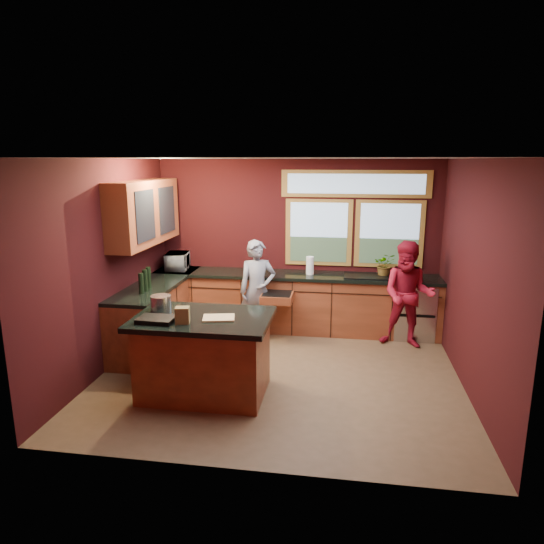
% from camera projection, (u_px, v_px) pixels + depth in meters
% --- Properties ---
extents(floor, '(4.50, 4.50, 0.00)m').
position_uv_depth(floor, '(279.00, 374.00, 6.21)').
color(floor, brown).
rests_on(floor, ground).
extents(room_shell, '(4.52, 4.02, 2.71)m').
position_uv_depth(room_shell, '(237.00, 230.00, 6.21)').
color(room_shell, black).
rests_on(room_shell, ground).
extents(back_counter, '(4.50, 0.64, 0.93)m').
position_uv_depth(back_counter, '(307.00, 302.00, 7.71)').
color(back_counter, '#552614').
rests_on(back_counter, floor).
extents(left_counter, '(0.64, 2.30, 0.93)m').
position_uv_depth(left_counter, '(158.00, 312.00, 7.22)').
color(left_counter, '#552614').
rests_on(left_counter, floor).
extents(island, '(1.55, 1.05, 0.95)m').
position_uv_depth(island, '(204.00, 355.00, 5.61)').
color(island, '#552614').
rests_on(island, floor).
extents(person_grey, '(0.65, 0.54, 1.53)m').
position_uv_depth(person_grey, '(257.00, 290.00, 7.29)').
color(person_grey, slate).
rests_on(person_grey, floor).
extents(person_red, '(0.87, 0.74, 1.56)m').
position_uv_depth(person_red, '(408.00, 295.00, 6.99)').
color(person_red, maroon).
rests_on(person_red, floor).
extents(microwave, '(0.41, 0.55, 0.28)m').
position_uv_depth(microwave, '(178.00, 261.00, 7.89)').
color(microwave, '#999999').
rests_on(microwave, left_counter).
extents(potted_plant, '(0.32, 0.28, 0.36)m').
position_uv_depth(potted_plant, '(385.00, 265.00, 7.44)').
color(potted_plant, '#999999').
rests_on(potted_plant, back_counter).
extents(paper_towel, '(0.12, 0.12, 0.28)m').
position_uv_depth(paper_towel, '(310.00, 265.00, 7.57)').
color(paper_towel, white).
rests_on(paper_towel, back_counter).
extents(cutting_board, '(0.39, 0.32, 0.02)m').
position_uv_depth(cutting_board, '(219.00, 318.00, 5.42)').
color(cutting_board, tan).
rests_on(cutting_board, island).
extents(stock_pot, '(0.24, 0.24, 0.18)m').
position_uv_depth(stock_pot, '(161.00, 303.00, 5.71)').
color(stock_pot, silver).
rests_on(stock_pot, island).
extents(paper_bag, '(0.17, 0.15, 0.18)m').
position_uv_depth(paper_bag, '(182.00, 315.00, 5.26)').
color(paper_bag, brown).
rests_on(paper_bag, island).
extents(black_tray, '(0.41, 0.30, 0.05)m').
position_uv_depth(black_tray, '(157.00, 319.00, 5.32)').
color(black_tray, black).
rests_on(black_tray, island).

